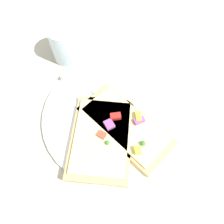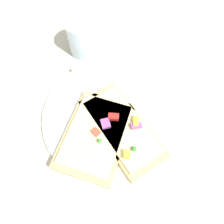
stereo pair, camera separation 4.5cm
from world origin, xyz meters
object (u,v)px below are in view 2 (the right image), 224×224
Objects in this scene: pizza_slice_main at (122,128)px; pizza_slice_corner at (96,135)px; knife at (104,89)px; fork at (98,114)px; drinking_glass at (83,37)px; plate at (112,115)px.

pizza_slice_corner is (-0.01, 0.05, -0.00)m from pizza_slice_main.
pizza_slice_main is 1.03× the size of pizza_slice_corner.
knife is 0.11m from pizza_slice_corner.
pizza_slice_corner is (-0.05, 0.01, 0.01)m from fork.
drinking_glass reaches higher than pizza_slice_main.
fork is 0.20m from drinking_glass.
pizza_slice_main and pizza_slice_corner have the same top height.
plate is 0.04m from pizza_slice_main.
pizza_slice_corner is 2.42× the size of drinking_glass.
plate is 1.62× the size of knife.
pizza_slice_main reaches higher than fork.
pizza_slice_corner is at bearing -57.49° from knife.
pizza_slice_corner reaches higher than plate.
knife is 2.11× the size of drinking_glass.
pizza_slice_main reaches higher than plate.
pizza_slice_corner is at bearing -48.15° from fork.
fork is 2.00× the size of drinking_glass.
pizza_slice_corner is at bearing 137.97° from plate.
fork is 0.95× the size of knife.
fork is at bearing 21.92° from pizza_slice_main.
knife is at bearing 11.26° from pizza_slice_corner.
plate is 3.41× the size of drinking_glass.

